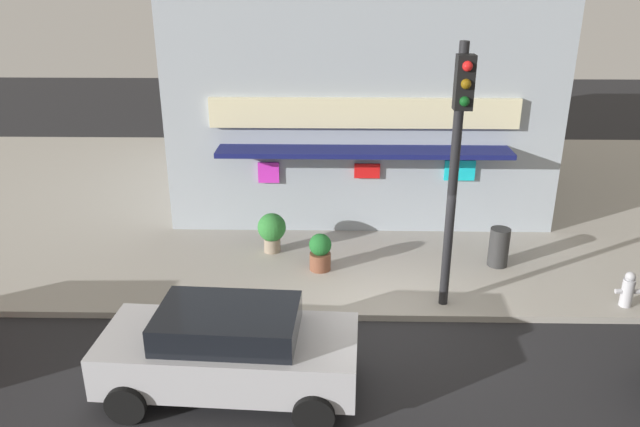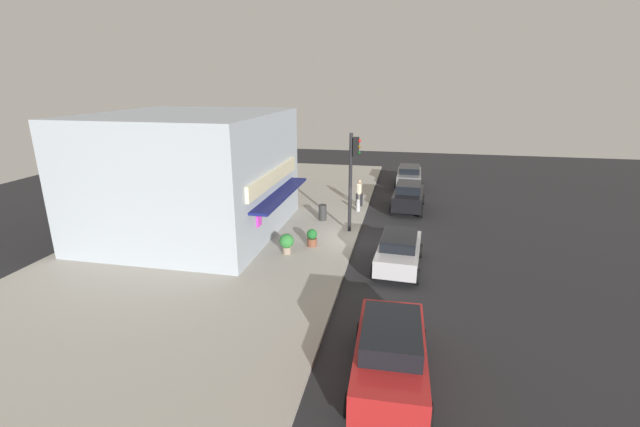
% 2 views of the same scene
% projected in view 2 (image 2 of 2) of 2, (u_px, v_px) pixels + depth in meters
% --- Properties ---
extents(ground_plane, '(58.00, 58.00, 0.00)m').
position_uv_depth(ground_plane, '(356.00, 241.00, 21.87)').
color(ground_plane, '#232326').
extents(sidewalk, '(38.67, 13.60, 0.14)m').
position_uv_depth(sidewalk, '(231.00, 230.00, 23.15)').
color(sidewalk, '#A39E93').
rests_on(sidewalk, ground_plane).
extents(corner_building, '(9.83, 9.63, 6.17)m').
position_uv_depth(corner_building, '(192.00, 174.00, 22.13)').
color(corner_building, '#9EA8B2').
rests_on(corner_building, sidewalk).
extents(traffic_light, '(0.32, 0.58, 5.19)m').
position_uv_depth(traffic_light, '(353.00, 170.00, 21.91)').
color(traffic_light, black).
rests_on(traffic_light, sidewalk).
extents(fire_hydrant, '(0.48, 0.24, 0.76)m').
position_uv_depth(fire_hydrant, '(358.00, 205.00, 26.23)').
color(fire_hydrant, '#B2B2B7').
rests_on(fire_hydrant, sidewalk).
extents(trash_can, '(0.45, 0.45, 0.90)m').
position_uv_depth(trash_can, '(323.00, 212.00, 24.56)').
color(trash_can, '#2D2D2D').
rests_on(trash_can, sidewalk).
extents(pedestrian, '(0.53, 0.46, 1.71)m').
position_uv_depth(pedestrian, '(359.00, 192.00, 27.17)').
color(pedestrian, black).
rests_on(pedestrian, sidewalk).
extents(potted_plant_by_doorway, '(0.51, 0.51, 0.86)m').
position_uv_depth(potted_plant_by_doorway, '(312.00, 237.00, 20.71)').
color(potted_plant_by_doorway, brown).
rests_on(potted_plant_by_doorway, sidewalk).
extents(potted_plant_by_window, '(0.68, 0.68, 0.96)m').
position_uv_depth(potted_plant_by_window, '(287.00, 242.00, 19.76)').
color(potted_plant_by_window, gray).
rests_on(potted_plant_by_window, sidewalk).
extents(parked_car_grey, '(4.41, 2.02, 1.58)m').
position_uv_depth(parked_car_grey, '(409.00, 176.00, 32.77)').
color(parked_car_grey, slate).
rests_on(parked_car_grey, ground_plane).
extents(parked_car_red, '(4.57, 2.17, 1.68)m').
position_uv_depth(parked_car_red, '(390.00, 351.00, 11.54)').
color(parked_car_red, '#AD1E1E').
rests_on(parked_car_red, ground_plane).
extents(parked_car_silver, '(4.18, 2.14, 1.51)m').
position_uv_depth(parked_car_silver, '(399.00, 250.00, 18.55)').
color(parked_car_silver, '#B7B7BC').
rests_on(parked_car_silver, ground_plane).
extents(parked_car_black, '(4.19, 2.16, 1.72)m').
position_uv_depth(parked_car_black, '(408.00, 196.00, 26.87)').
color(parked_car_black, black).
rests_on(parked_car_black, ground_plane).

